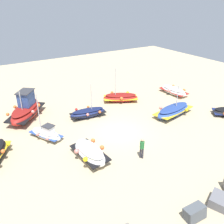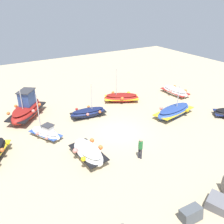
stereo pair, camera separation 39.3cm
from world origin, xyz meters
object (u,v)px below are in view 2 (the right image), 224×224
Objects in this scene: fishing_boat_1 at (88,113)px; fishing_boat_2 at (88,152)px; fishing_boat_7 at (121,97)px; fishing_boat_5 at (174,111)px; fishing_boat_0 at (175,91)px; fishing_boat_3 at (46,133)px; fishing_boat_8 at (27,109)px; person_walking at (140,147)px.

fishing_boat_1 reaches higher than fishing_boat_2.
fishing_boat_5 is at bearing -38.23° from fishing_boat_7.
fishing_boat_0 is 16.26m from fishing_boat_3.
person_walking is (-5.42, 10.89, 0.08)m from fishing_boat_8.
fishing_boat_3 is 12.27m from fishing_boat_5.
fishing_boat_3 reaches higher than person_walking.
fishing_boat_3 is (4.69, 1.66, 0.00)m from fishing_boat_1.
fishing_boat_0 is 16.87m from fishing_boat_8.
person_walking reaches higher than fishing_boat_0.
fishing_boat_7 is 10.55m from person_walking.
fishing_boat_1 is at bearing -118.30° from person_walking.
fishing_boat_8 is (9.96, -1.38, 0.41)m from fishing_boat_7.
fishing_boat_1 is 2.23× the size of person_walking.
fishing_boat_8 is (12.44, -7.03, 0.38)m from fishing_boat_5.
fishing_boat_5 is at bearing 51.51° from fishing_boat_3.
fishing_boat_5 is 1.15× the size of fishing_boat_7.
fishing_boat_7 is (-4.84, -1.53, 0.02)m from fishing_boat_1.
fishing_boat_5 is at bearing 157.35° from fishing_boat_1.
fishing_boat_3 reaches higher than fishing_boat_7.
fishing_boat_2 is (14.40, 6.01, 0.08)m from fishing_boat_0.
fishing_boat_0 is 1.04× the size of fishing_boat_2.
fishing_boat_2 is 3.78m from person_walking.
fishing_boat_3 is 8.07m from person_walking.
fishing_boat_5 is 0.95× the size of fishing_boat_8.
fishing_boat_3 is 4.61m from fishing_boat_8.
fishing_boat_7 is (6.64, -1.56, 0.04)m from fishing_boat_0.
fishing_boat_2 is at bearing -107.68° from fishing_boat_7.
fishing_boat_8 is at bearing -159.84° from fishing_boat_7.
fishing_boat_5 is 6.17m from fishing_boat_7.
fishing_boat_5 reaches higher than fishing_boat_0.
fishing_boat_7 reaches higher than person_walking.
fishing_boat_0 is 2.27× the size of person_walking.
fishing_boat_5 is (4.16, 4.09, 0.06)m from fishing_boat_0.
person_walking is at bearing 11.35° from fishing_boat_3.
fishing_boat_3 is at bearing -85.98° from fishing_boat_0.
fishing_boat_2 is 0.87× the size of fishing_boat_7.
fishing_boat_8 is at bearing 9.80° from fishing_boat_2.
fishing_boat_5 is (-7.33, 4.11, 0.05)m from fishing_boat_1.
fishing_boat_0 is 0.78× the size of fishing_boat_5.
fishing_boat_3 is at bearing -82.14° from person_walking.
fishing_boat_7 is at bearing -155.79° from fishing_boat_1.
fishing_boat_3 is at bearing 26.14° from fishing_boat_1.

